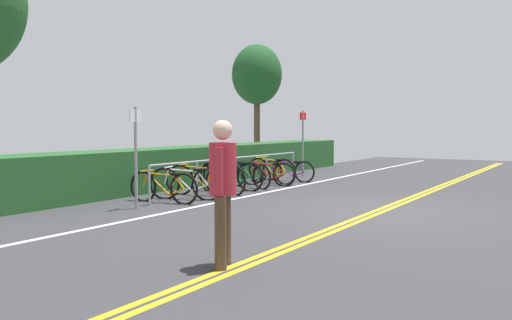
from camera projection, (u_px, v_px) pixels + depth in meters
name	position (u px, v px, depth m)	size (l,w,h in m)	color
ground_plane	(381.00, 212.00, 10.51)	(34.67, 12.38, 0.05)	#353538
centre_line_yellow_inner	(385.00, 211.00, 10.46)	(31.21, 0.10, 0.00)	gold
centre_line_yellow_outer	(377.00, 210.00, 10.55)	(31.21, 0.10, 0.00)	gold
bike_lane_stripe_white	(239.00, 198.00, 12.30)	(31.21, 0.12, 0.00)	white
bike_rack	(235.00, 165.00, 13.78)	(6.34, 0.05, 0.85)	#9EA0A5
bicycle_0	(163.00, 187.00, 11.56)	(0.46, 1.76, 0.72)	black
bicycle_1	(186.00, 184.00, 12.06)	(0.67, 1.69, 0.77)	black
bicycle_2	(200.00, 180.00, 12.77)	(0.58, 1.77, 0.78)	black
bicycle_3	(222.00, 178.00, 13.19)	(0.59, 1.73, 0.78)	black
bicycle_4	(233.00, 176.00, 13.81)	(0.46, 1.81, 0.79)	black
bicycle_5	(249.00, 175.00, 14.39)	(0.59, 1.68, 0.71)	black
bicycle_6	(268.00, 174.00, 14.91)	(0.47, 1.61, 0.69)	black
bicycle_7	(271.00, 171.00, 15.49)	(0.46, 1.74, 0.78)	black
bicycle_8	(288.00, 171.00, 15.99)	(0.46, 1.72, 0.68)	black
pedestrian	(223.00, 183.00, 6.26)	(0.45, 0.32, 1.73)	#4C3826
sign_post_near	(136.00, 147.00, 10.65)	(0.36, 0.09, 2.03)	gray
sign_post_far	(303.00, 137.00, 17.32)	(0.36, 0.06, 2.14)	gray
hedge_backdrop	(208.00, 163.00, 16.13)	(15.29, 1.37, 1.06)	#235626
tree_mid	(257.00, 75.00, 21.79)	(2.04, 2.04, 4.95)	brown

